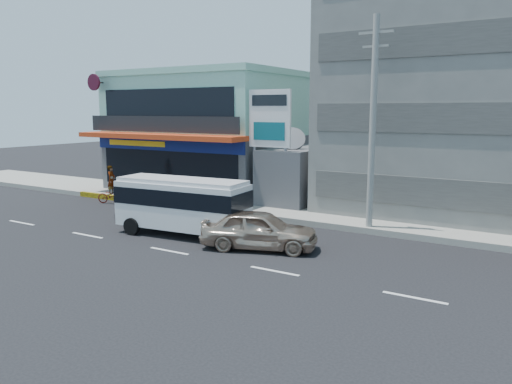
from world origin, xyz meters
TOP-DOWN VIEW (x-y plane):
  - ground at (0.00, 0.00)m, footprint 120.00×120.00m
  - sidewalk at (5.00, 9.50)m, footprint 70.00×5.00m
  - shop_building at (-8.00, 13.95)m, footprint 12.40×11.70m
  - concrete_building at (10.00, 15.00)m, footprint 16.00×12.00m
  - gap_structure at (0.00, 12.00)m, footprint 3.00×6.00m
  - satellite_dish at (0.00, 11.00)m, footprint 1.50×1.50m
  - billboard at (-0.50, 9.20)m, footprint 2.60×0.18m
  - utility_pole_near at (6.00, 7.40)m, footprint 1.60×0.30m
  - minibus at (-1.23, 2.34)m, footprint 6.51×2.67m
  - sedan at (3.00, 2.25)m, footprint 5.25×3.44m
  - motorcycle_rider at (-10.17, 6.30)m, footprint 1.96×1.31m

SIDE VIEW (x-z plane):
  - ground at x=0.00m, z-range 0.00..0.00m
  - sidewalk at x=5.00m, z-range 0.00..0.30m
  - motorcycle_rider at x=-10.17m, z-range -0.40..1.97m
  - sedan at x=3.00m, z-range 0.00..1.66m
  - minibus at x=-1.23m, z-range 0.26..2.92m
  - gap_structure at x=0.00m, z-range 0.00..3.50m
  - satellite_dish at x=0.00m, z-range 3.50..3.65m
  - shop_building at x=-8.00m, z-range 0.00..8.00m
  - billboard at x=-0.50m, z-range 1.48..8.38m
  - utility_pole_near at x=6.00m, z-range 0.15..10.15m
  - concrete_building at x=10.00m, z-range 0.00..14.00m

